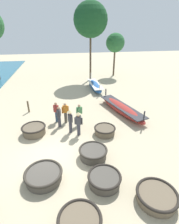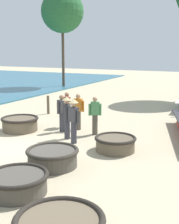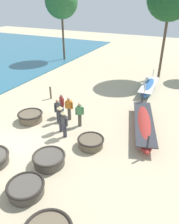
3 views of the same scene
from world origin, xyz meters
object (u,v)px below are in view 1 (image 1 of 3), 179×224
(fisherman_with_hat, at_px, (59,116))
(fisherman_by_coracle, at_px, (56,112))
(fisherman_hauling, at_px, (70,120))
(coracle_upturned, at_px, (104,179))
(fisherman_crouching, at_px, (65,112))
(coracle_far_left, at_px, (93,153))
(tree_leftmost, at_px, (91,20))
(fisherman_standing_left, at_px, (79,122))
(long_boat_blue_hull, at_px, (95,86))
(coracle_center, at_px, (34,130))
(coracle_front_right, at_px, (44,175))
(coracle_front_left, at_px, (105,130))
(mooring_post_mid_beach, at_px, (28,107))
(long_boat_red_hull, at_px, (122,108))
(coracle_beside_post, at_px, (157,196))
(coracle_tilted, at_px, (80,222))
(tree_right_mid, at_px, (115,43))
(fisherman_standing_right, at_px, (79,114))

(fisherman_with_hat, bearing_deg, fisherman_by_coracle, 103.94)
(fisherman_hauling, relative_size, fisherman_with_hat, 1.06)
(coracle_upturned, height_order, fisherman_crouching, fisherman_crouching)
(coracle_far_left, bearing_deg, tree_leftmost, 81.03)
(fisherman_with_hat, relative_size, fisherman_by_coracle, 1.00)
(fisherman_with_hat, xyz_separation_m, fisherman_by_coracle, (-0.19, 0.78, 0.00))
(fisherman_standing_left, bearing_deg, fisherman_with_hat, 135.05)
(long_boat_blue_hull, bearing_deg, coracle_center, -124.52)
(coracle_front_right, height_order, coracle_front_left, coracle_front_left)
(coracle_front_right, xyz_separation_m, mooring_post_mid_beach, (-1.75, 7.55, 0.22))
(long_boat_red_hull, relative_size, mooring_post_mid_beach, 5.81)
(coracle_front_left, height_order, tree_leftmost, tree_leftmost)
(coracle_center, bearing_deg, coracle_far_left, -39.75)
(fisherman_with_hat, bearing_deg, tree_leftmost, 70.28)
(fisherman_with_hat, distance_m, fisherman_by_coracle, 0.80)
(fisherman_standing_left, bearing_deg, coracle_beside_post, -63.95)
(coracle_beside_post, relative_size, long_boat_red_hull, 0.30)
(coracle_front_right, relative_size, mooring_post_mid_beach, 1.81)
(coracle_front_right, height_order, coracle_upturned, coracle_upturned)
(coracle_center, height_order, fisherman_crouching, fisherman_crouching)
(coracle_far_left, xyz_separation_m, tree_leftmost, (2.40, 15.21, 6.80))
(fisherman_hauling, height_order, fisherman_standing_left, same)
(fisherman_hauling, bearing_deg, coracle_front_left, -14.40)
(coracle_upturned, bearing_deg, coracle_tilted, -127.11)
(coracle_beside_post, bearing_deg, tree_right_mid, 78.75)
(coracle_beside_post, relative_size, fisherman_hauling, 1.03)
(fisherman_with_hat, bearing_deg, fisherman_standing_right, 7.37)
(coracle_far_left, xyz_separation_m, coracle_upturned, (0.18, -1.87, -0.02))
(coracle_tilted, height_order, fisherman_hauling, fisherman_hauling)
(long_boat_blue_hull, xyz_separation_m, fisherman_crouching, (-3.57, -7.07, 0.45))
(fisherman_by_coracle, distance_m, mooring_post_mid_beach, 3.12)
(coracle_front_right, height_order, fisherman_standing_right, fisherman_standing_right)
(coracle_far_left, distance_m, fisherman_crouching, 4.38)
(fisherman_with_hat, bearing_deg, fisherman_standing_left, -44.95)
(coracle_front_left, xyz_separation_m, tree_right_mid, (4.87, 14.67, 4.12))
(long_boat_blue_hull, height_order, fisherman_crouching, fisherman_crouching)
(long_boat_red_hull, xyz_separation_m, mooring_post_mid_beach, (-7.62, 1.32, 0.13))
(coracle_front_right, bearing_deg, fisherman_hauling, 68.71)
(long_boat_blue_hull, height_order, long_boat_red_hull, long_boat_blue_hull)
(coracle_upturned, bearing_deg, coracle_front_right, 166.02)
(tree_leftmost, bearing_deg, fisherman_standing_left, -102.82)
(coracle_front_left, bearing_deg, tree_right_mid, 71.64)
(coracle_front_right, relative_size, coracle_upturned, 1.15)
(coracle_center, distance_m, fisherman_standing_right, 3.29)
(long_boat_blue_hull, bearing_deg, coracle_far_left, -101.39)
(coracle_beside_post, distance_m, coracle_upturned, 2.25)
(tree_leftmost, bearing_deg, coracle_front_right, -106.83)
(coracle_tilted, xyz_separation_m, fisherman_hauling, (0.09, 6.32, 0.68))
(fisherman_with_hat, bearing_deg, mooring_post_mid_beach, 131.99)
(long_boat_red_hull, bearing_deg, coracle_upturned, -114.40)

